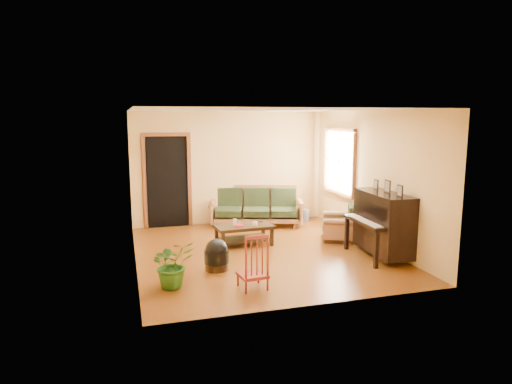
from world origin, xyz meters
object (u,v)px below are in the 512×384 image
object	(u,v)px
sofa	(256,207)
ceramic_crock	(305,215)
armchair	(338,221)
coffee_table	(244,235)
piano	(383,225)
potted_plant	(173,264)
footstool	(217,258)
red_chair	(253,261)

from	to	relation	value
sofa	ceramic_crock	bearing A→B (deg)	23.60
sofa	armchair	world-z (taller)	sofa
coffee_table	piano	distance (m)	2.64
potted_plant	footstool	bearing A→B (deg)	36.14
coffee_table	piano	xyz separation A→B (m)	(2.19, -1.42, 0.38)
piano	red_chair	bearing A→B (deg)	-160.56
sofa	ceramic_crock	xyz separation A→B (m)	(1.26, 0.14, -0.31)
footstool	ceramic_crock	size ratio (longest dim) A/B	1.50
armchair	piano	world-z (taller)	piano
sofa	ceramic_crock	world-z (taller)	sofa
sofa	potted_plant	xyz separation A→B (m)	(-2.26, -3.32, -0.09)
ceramic_crock	armchair	bearing A→B (deg)	-90.79
armchair	potted_plant	size ratio (longest dim) A/B	1.10
red_chair	footstool	bearing A→B (deg)	103.64
coffee_table	ceramic_crock	xyz separation A→B (m)	(1.94, 1.61, -0.06)
armchair	sofa	bearing A→B (deg)	151.17
footstool	armchair	bearing A→B (deg)	22.02
sofa	footstool	xyz separation A→B (m)	(-1.49, -2.76, -0.25)
sofa	armchair	bearing A→B (deg)	-36.25
footstool	potted_plant	bearing A→B (deg)	-143.86
sofa	piano	distance (m)	3.26
footstool	potted_plant	world-z (taller)	potted_plant
armchair	footstool	xyz separation A→B (m)	(-2.72, -1.10, -0.20)
coffee_table	potted_plant	bearing A→B (deg)	-130.31
piano	red_chair	size ratio (longest dim) A/B	1.58
footstool	coffee_table	bearing A→B (deg)	58.10
coffee_table	ceramic_crock	size ratio (longest dim) A/B	4.06
sofa	armchair	distance (m)	2.06
armchair	footstool	world-z (taller)	armchair
sofa	coffee_table	bearing A→B (deg)	-98.00
ceramic_crock	footstool	bearing A→B (deg)	-133.44
armchair	red_chair	xyz separation A→B (m)	(-2.38, -2.04, 0.03)
sofa	piano	world-z (taller)	piano
footstool	ceramic_crock	bearing A→B (deg)	46.56
armchair	ceramic_crock	size ratio (longest dim) A/B	2.88
red_chair	armchair	bearing A→B (deg)	34.23
footstool	sofa	bearing A→B (deg)	61.63
armchair	red_chair	world-z (taller)	red_chair
coffee_table	armchair	xyz separation A→B (m)	(1.92, -0.19, 0.19)
armchair	footstool	bearing A→B (deg)	-133.51
red_chair	potted_plant	distance (m)	1.18
footstool	red_chair	distance (m)	1.03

